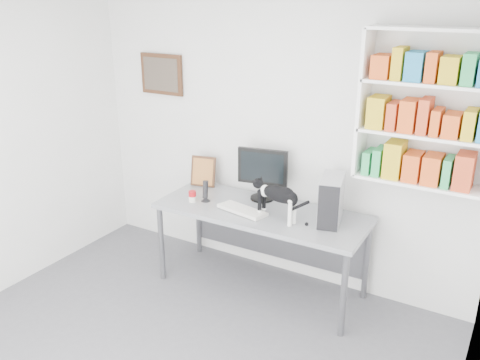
# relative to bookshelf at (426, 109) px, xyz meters

# --- Properties ---
(room) EXTENTS (4.01, 4.01, 2.70)m
(room) POSITION_rel_bookshelf_xyz_m (-1.40, -1.85, -0.50)
(room) COLOR #5B5A60
(room) RESTS_ON ground
(bookshelf) EXTENTS (1.03, 0.28, 1.24)m
(bookshelf) POSITION_rel_bookshelf_xyz_m (0.00, 0.00, 0.00)
(bookshelf) COLOR white
(bookshelf) RESTS_ON room
(wall_art) EXTENTS (0.52, 0.04, 0.42)m
(wall_art) POSITION_rel_bookshelf_xyz_m (-2.70, 0.12, 0.05)
(wall_art) COLOR #4B2A18
(wall_art) RESTS_ON room
(desk) EXTENTS (1.98, 0.80, 0.82)m
(desk) POSITION_rel_bookshelf_xyz_m (-1.29, -0.28, -1.44)
(desk) COLOR gray
(desk) RESTS_ON room
(monitor) EXTENTS (0.52, 0.32, 0.52)m
(monitor) POSITION_rel_bookshelf_xyz_m (-1.40, -0.04, -0.77)
(monitor) COLOR black
(monitor) RESTS_ON desk
(keyboard) EXTENTS (0.50, 0.27, 0.04)m
(keyboard) POSITION_rel_bookshelf_xyz_m (-1.42, -0.40, -1.01)
(keyboard) COLOR silver
(keyboard) RESTS_ON desk
(pc_tower) EXTENTS (0.27, 0.44, 0.41)m
(pc_tower) POSITION_rel_bookshelf_xyz_m (-0.65, -0.19, -0.83)
(pc_tower) COLOR #B1B1B6
(pc_tower) RESTS_ON desk
(speaker) EXTENTS (0.11, 0.11, 0.21)m
(speaker) POSITION_rel_bookshelf_xyz_m (-1.85, -0.36, -0.92)
(speaker) COLOR black
(speaker) RESTS_ON desk
(leaning_print) EXTENTS (0.28, 0.16, 0.32)m
(leaning_print) POSITION_rel_bookshelf_xyz_m (-2.10, -0.02, -0.87)
(leaning_print) COLOR #4B2A18
(leaning_print) RESTS_ON desk
(soup_can) EXTENTS (0.09, 0.09, 0.11)m
(soup_can) POSITION_rel_bookshelf_xyz_m (-1.95, -0.43, -0.98)
(soup_can) COLOR #AF0F15
(soup_can) RESTS_ON desk
(cat) EXTENTS (0.56, 0.24, 0.33)m
(cat) POSITION_rel_bookshelf_xyz_m (-1.06, -0.40, -0.86)
(cat) COLOR black
(cat) RESTS_ON desk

